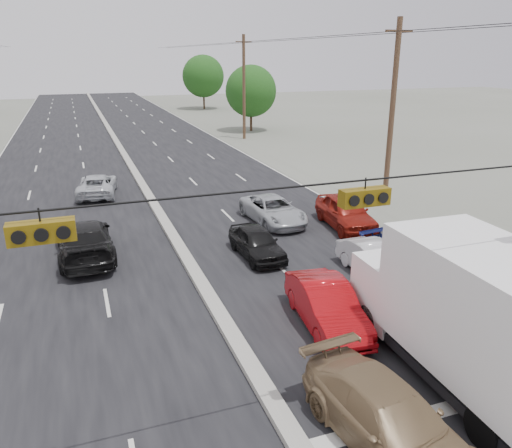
# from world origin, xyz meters

# --- Properties ---
(ground) EXTENTS (200.00, 200.00, 0.00)m
(ground) POSITION_xyz_m (0.00, 0.00, 0.00)
(ground) COLOR #606356
(ground) RESTS_ON ground
(road_surface) EXTENTS (20.00, 160.00, 0.02)m
(road_surface) POSITION_xyz_m (0.00, 30.00, 0.00)
(road_surface) COLOR black
(road_surface) RESTS_ON ground
(center_median) EXTENTS (0.50, 160.00, 0.20)m
(center_median) POSITION_xyz_m (0.00, 30.00, 0.10)
(center_median) COLOR gray
(center_median) RESTS_ON ground
(utility_pole_right_b) EXTENTS (1.60, 0.30, 10.00)m
(utility_pole_right_b) POSITION_xyz_m (12.50, 15.00, 5.11)
(utility_pole_right_b) COLOR #422D1E
(utility_pole_right_b) RESTS_ON ground
(utility_pole_right_c) EXTENTS (1.60, 0.30, 10.00)m
(utility_pole_right_c) POSITION_xyz_m (12.50, 40.00, 5.11)
(utility_pole_right_c) COLOR #422D1E
(utility_pole_right_c) RESTS_ON ground
(traffic_signals) EXTENTS (25.00, 0.30, 0.54)m
(traffic_signals) POSITION_xyz_m (1.40, 0.00, 5.49)
(traffic_signals) COLOR black
(traffic_signals) RESTS_ON ground
(tree_right_mid) EXTENTS (5.60, 5.60, 7.14)m
(tree_right_mid) POSITION_xyz_m (15.00, 45.00, 4.34)
(tree_right_mid) COLOR #382619
(tree_right_mid) RESTS_ON ground
(tree_right_far) EXTENTS (6.40, 6.40, 8.16)m
(tree_right_far) POSITION_xyz_m (16.00, 70.00, 4.96)
(tree_right_far) COLOR #382619
(tree_right_far) RESTS_ON ground
(box_truck) EXTENTS (2.92, 7.64, 3.83)m
(box_truck) POSITION_xyz_m (5.06, 0.43, 1.96)
(box_truck) COLOR black
(box_truck) RESTS_ON ground
(tan_sedan) EXTENTS (2.51, 5.04, 1.41)m
(tan_sedan) POSITION_xyz_m (1.85, -1.04, 0.70)
(tan_sedan) COLOR brown
(tan_sedan) RESTS_ON ground
(red_sedan) EXTENTS (1.99, 4.45, 1.42)m
(red_sedan) POSITION_xyz_m (3.00, 4.03, 0.71)
(red_sedan) COLOR #A50A0F
(red_sedan) RESTS_ON ground
(queue_car_a) EXTENTS (1.65, 3.81, 1.28)m
(queue_car_a) POSITION_xyz_m (2.91, 10.12, 0.64)
(queue_car_a) COLOR black
(queue_car_a) RESTS_ON ground
(queue_car_b) EXTENTS (1.41, 3.84, 1.26)m
(queue_car_b) POSITION_xyz_m (6.54, 6.77, 0.63)
(queue_car_b) COLOR silver
(queue_car_b) RESTS_ON ground
(queue_car_c) EXTENTS (2.46, 4.79, 1.29)m
(queue_car_c) POSITION_xyz_m (5.26, 14.14, 0.65)
(queue_car_c) COLOR #A6AAAE
(queue_car_c) RESTS_ON ground
(queue_car_d) EXTENTS (2.31, 4.55, 1.27)m
(queue_car_d) POSITION_xyz_m (7.80, 6.36, 0.63)
(queue_car_d) COLOR #0F154D
(queue_car_d) RESTS_ON ground
(queue_car_e) EXTENTS (2.36, 4.79, 1.57)m
(queue_car_e) POSITION_xyz_m (8.33, 12.19, 0.79)
(queue_car_e) COLOR maroon
(queue_car_e) RESTS_ON ground
(oncoming_near) EXTENTS (2.34, 5.49, 1.58)m
(oncoming_near) POSITION_xyz_m (-3.90, 12.51, 0.79)
(oncoming_near) COLOR black
(oncoming_near) RESTS_ON ground
(oncoming_far) EXTENTS (2.77, 4.90, 1.29)m
(oncoming_far) POSITION_xyz_m (-2.84, 22.55, 0.65)
(oncoming_far) COLOR #B7BCC0
(oncoming_far) RESTS_ON ground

